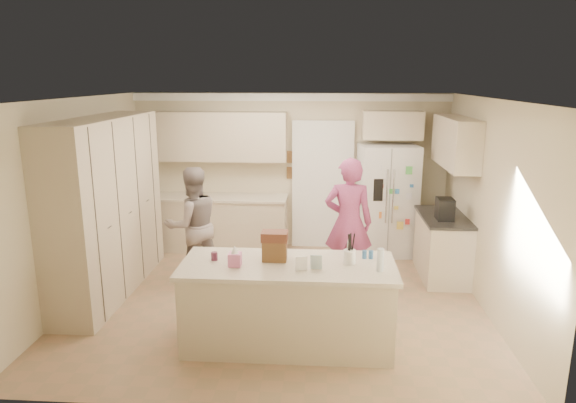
# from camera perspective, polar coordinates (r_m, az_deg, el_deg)

# --- Properties ---
(floor) EXTENTS (5.20, 4.60, 0.02)m
(floor) POSITION_cam_1_polar(r_m,az_deg,el_deg) (6.86, -1.05, -10.96)
(floor) COLOR #9C7959
(floor) RESTS_ON ground
(ceiling) EXTENTS (5.20, 4.60, 0.02)m
(ceiling) POSITION_cam_1_polar(r_m,az_deg,el_deg) (6.24, -1.16, 11.46)
(ceiling) COLOR white
(ceiling) RESTS_ON wall_back
(wall_back) EXTENTS (5.20, 0.02, 2.60)m
(wall_back) POSITION_cam_1_polar(r_m,az_deg,el_deg) (8.68, 0.23, 3.38)
(wall_back) COLOR beige
(wall_back) RESTS_ON ground
(wall_front) EXTENTS (5.20, 0.02, 2.60)m
(wall_front) POSITION_cam_1_polar(r_m,az_deg,el_deg) (4.24, -3.87, -7.83)
(wall_front) COLOR beige
(wall_front) RESTS_ON ground
(wall_left) EXTENTS (0.02, 4.60, 2.60)m
(wall_left) POSITION_cam_1_polar(r_m,az_deg,el_deg) (7.14, -22.45, 0.08)
(wall_left) COLOR beige
(wall_left) RESTS_ON ground
(wall_right) EXTENTS (0.02, 4.60, 2.60)m
(wall_right) POSITION_cam_1_polar(r_m,az_deg,el_deg) (6.73, 21.64, -0.64)
(wall_right) COLOR beige
(wall_right) RESTS_ON ground
(crown_back) EXTENTS (5.20, 0.08, 0.12)m
(crown_back) POSITION_cam_1_polar(r_m,az_deg,el_deg) (8.50, 0.22, 11.51)
(crown_back) COLOR white
(crown_back) RESTS_ON wall_back
(pantry_bank) EXTENTS (0.60, 2.60, 2.35)m
(pantry_bank) POSITION_cam_1_polar(r_m,az_deg,el_deg) (7.22, -19.47, -0.55)
(pantry_bank) COLOR beige
(pantry_bank) RESTS_ON floor
(back_base_cab) EXTENTS (2.20, 0.60, 0.88)m
(back_base_cab) POSITION_cam_1_polar(r_m,az_deg,el_deg) (8.73, -7.47, -2.48)
(back_base_cab) COLOR beige
(back_base_cab) RESTS_ON floor
(back_countertop) EXTENTS (2.24, 0.63, 0.04)m
(back_countertop) POSITION_cam_1_polar(r_m,az_deg,el_deg) (8.60, -7.58, 0.45)
(back_countertop) COLOR beige
(back_countertop) RESTS_ON back_base_cab
(back_upper_cab) EXTENTS (2.20, 0.35, 0.80)m
(back_upper_cab) POSITION_cam_1_polar(r_m,az_deg,el_deg) (8.56, -7.61, 7.18)
(back_upper_cab) COLOR beige
(back_upper_cab) RESTS_ON wall_back
(doorway_opening) EXTENTS (0.90, 0.06, 2.10)m
(doorway_opening) POSITION_cam_1_polar(r_m,az_deg,el_deg) (8.68, 3.85, 1.67)
(doorway_opening) COLOR black
(doorway_opening) RESTS_ON floor
(doorway_casing) EXTENTS (1.02, 0.03, 2.22)m
(doorway_casing) POSITION_cam_1_polar(r_m,az_deg,el_deg) (8.65, 3.84, 1.63)
(doorway_casing) COLOR white
(doorway_casing) RESTS_ON floor
(wall_frame_upper) EXTENTS (0.15, 0.02, 0.20)m
(wall_frame_upper) POSITION_cam_1_polar(r_m,az_deg,el_deg) (8.60, 0.35, 4.97)
(wall_frame_upper) COLOR brown
(wall_frame_upper) RESTS_ON wall_back
(wall_frame_lower) EXTENTS (0.15, 0.02, 0.20)m
(wall_frame_lower) POSITION_cam_1_polar(r_m,az_deg,el_deg) (8.64, 0.35, 3.21)
(wall_frame_lower) COLOR brown
(wall_frame_lower) RESTS_ON wall_back
(refrigerator) EXTENTS (0.97, 0.79, 1.80)m
(refrigerator) POSITION_cam_1_polar(r_m,az_deg,el_deg) (8.49, 10.90, 0.13)
(refrigerator) COLOR white
(refrigerator) RESTS_ON floor
(fridge_seam) EXTENTS (0.02, 0.02, 1.78)m
(fridge_seam) POSITION_cam_1_polar(r_m,az_deg,el_deg) (8.14, 11.19, -0.45)
(fridge_seam) COLOR gray
(fridge_seam) RESTS_ON refrigerator
(fridge_dispenser) EXTENTS (0.22, 0.03, 0.35)m
(fridge_dispenser) POSITION_cam_1_polar(r_m,az_deg,el_deg) (8.05, 9.73, 1.28)
(fridge_dispenser) COLOR black
(fridge_dispenser) RESTS_ON refrigerator
(fridge_handle_l) EXTENTS (0.02, 0.02, 0.85)m
(fridge_handle_l) POSITION_cam_1_polar(r_m,az_deg,el_deg) (8.09, 10.90, 0.56)
(fridge_handle_l) COLOR silver
(fridge_handle_l) RESTS_ON refrigerator
(fridge_handle_r) EXTENTS (0.02, 0.02, 0.85)m
(fridge_handle_r) POSITION_cam_1_polar(r_m,az_deg,el_deg) (8.10, 11.60, 0.55)
(fridge_handle_r) COLOR silver
(fridge_handle_r) RESTS_ON refrigerator
(over_fridge_cab) EXTENTS (0.95, 0.35, 0.45)m
(over_fridge_cab) POSITION_cam_1_polar(r_m,az_deg,el_deg) (8.44, 11.52, 8.30)
(over_fridge_cab) COLOR beige
(over_fridge_cab) RESTS_ON wall_back
(right_base_cab) EXTENTS (0.60, 1.20, 0.88)m
(right_base_cab) POSITION_cam_1_polar(r_m,az_deg,el_deg) (7.80, 16.74, -4.92)
(right_base_cab) COLOR beige
(right_base_cab) RESTS_ON floor
(right_countertop) EXTENTS (0.63, 1.24, 0.04)m
(right_countertop) POSITION_cam_1_polar(r_m,az_deg,el_deg) (7.67, 16.90, -1.66)
(right_countertop) COLOR #2D2B28
(right_countertop) RESTS_ON right_base_cab
(right_upper_cab) EXTENTS (0.35, 1.50, 0.70)m
(right_upper_cab) POSITION_cam_1_polar(r_m,az_deg,el_deg) (7.70, 18.11, 6.28)
(right_upper_cab) COLOR beige
(right_upper_cab) RESTS_ON wall_right
(coffee_maker) EXTENTS (0.22, 0.28, 0.30)m
(coffee_maker) POSITION_cam_1_polar(r_m,az_deg,el_deg) (7.43, 17.03, -0.80)
(coffee_maker) COLOR black
(coffee_maker) RESTS_ON right_countertop
(island_base) EXTENTS (2.20, 0.90, 0.88)m
(island_base) POSITION_cam_1_polar(r_m,az_deg,el_deg) (5.66, -0.00, -11.52)
(island_base) COLOR beige
(island_base) RESTS_ON floor
(island_top) EXTENTS (2.28, 0.96, 0.05)m
(island_top) POSITION_cam_1_polar(r_m,az_deg,el_deg) (5.48, -0.00, -7.16)
(island_top) COLOR beige
(island_top) RESTS_ON island_base
(utensil_crock) EXTENTS (0.13, 0.13, 0.15)m
(utensil_crock) POSITION_cam_1_polar(r_m,az_deg,el_deg) (5.49, 6.85, -6.12)
(utensil_crock) COLOR white
(utensil_crock) RESTS_ON island_top
(tissue_box) EXTENTS (0.13, 0.13, 0.14)m
(tissue_box) POSITION_cam_1_polar(r_m,az_deg,el_deg) (5.42, -5.92, -6.42)
(tissue_box) COLOR pink
(tissue_box) RESTS_ON island_top
(tissue_plume) EXTENTS (0.08, 0.08, 0.08)m
(tissue_plume) POSITION_cam_1_polar(r_m,az_deg,el_deg) (5.38, -5.95, -5.32)
(tissue_plume) COLOR white
(tissue_plume) RESTS_ON tissue_box
(dollhouse_body) EXTENTS (0.26, 0.18, 0.22)m
(dollhouse_body) POSITION_cam_1_polar(r_m,az_deg,el_deg) (5.54, -1.48, -5.45)
(dollhouse_body) COLOR brown
(dollhouse_body) RESTS_ON island_top
(dollhouse_roof) EXTENTS (0.28, 0.20, 0.10)m
(dollhouse_roof) POSITION_cam_1_polar(r_m,az_deg,el_deg) (5.49, -1.50, -3.87)
(dollhouse_roof) COLOR #592D1E
(dollhouse_roof) RESTS_ON dollhouse_body
(jam_jar) EXTENTS (0.07, 0.07, 0.09)m
(jam_jar) POSITION_cam_1_polar(r_m,az_deg,el_deg) (5.61, -8.19, -6.04)
(jam_jar) COLOR #59263F
(jam_jar) RESTS_ON island_top
(greeting_card_a) EXTENTS (0.12, 0.06, 0.16)m
(greeting_card_a) POSITION_cam_1_polar(r_m,az_deg,el_deg) (5.25, 1.49, -6.90)
(greeting_card_a) COLOR white
(greeting_card_a) RESTS_ON island_top
(greeting_card_b) EXTENTS (0.12, 0.05, 0.16)m
(greeting_card_b) POSITION_cam_1_polar(r_m,az_deg,el_deg) (5.30, 3.15, -6.75)
(greeting_card_b) COLOR silver
(greeting_card_b) RESTS_ON island_top
(water_bottle) EXTENTS (0.07, 0.07, 0.24)m
(water_bottle) POSITION_cam_1_polar(r_m,az_deg,el_deg) (5.31, 10.22, -6.41)
(water_bottle) COLOR silver
(water_bottle) RESTS_ON island_top
(shaker_salt) EXTENTS (0.05, 0.05, 0.09)m
(shaker_salt) POSITION_cam_1_polar(r_m,az_deg,el_deg) (5.67, 8.49, -5.84)
(shaker_salt) COLOR #306097
(shaker_salt) RESTS_ON island_top
(shaker_pepper) EXTENTS (0.05, 0.05, 0.09)m
(shaker_pepper) POSITION_cam_1_polar(r_m,az_deg,el_deg) (5.68, 9.19, -5.84)
(shaker_pepper) COLOR #306097
(shaker_pepper) RESTS_ON island_top
(teen_boy) EXTENTS (1.01, 0.95, 1.65)m
(teen_boy) POSITION_cam_1_polar(r_m,az_deg,el_deg) (7.33, -10.52, -2.59)
(teen_boy) COLOR gray
(teen_boy) RESTS_ON floor
(teen_girl) EXTENTS (0.67, 0.46, 1.81)m
(teen_girl) POSITION_cam_1_polar(r_m,az_deg,el_deg) (7.10, 6.73, -2.34)
(teen_girl) COLOR #B44B90
(teen_girl) RESTS_ON floor
(fridge_magnets) EXTENTS (0.76, 0.02, 1.44)m
(fridge_magnets) POSITION_cam_1_polar(r_m,az_deg,el_deg) (8.14, 11.20, -0.46)
(fridge_magnets) COLOR tan
(fridge_magnets) RESTS_ON refrigerator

